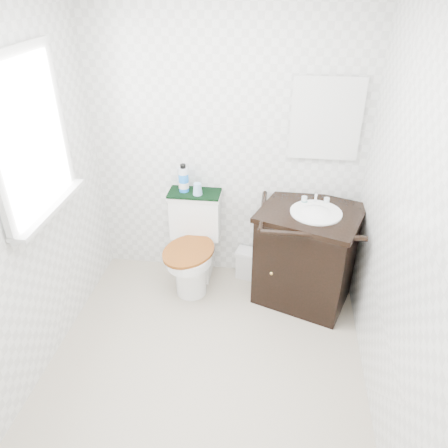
% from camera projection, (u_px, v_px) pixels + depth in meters
% --- Properties ---
extents(floor, '(2.40, 2.40, 0.00)m').
position_uv_depth(floor, '(204.00, 369.00, 3.05)').
color(floor, '#B1A48F').
rests_on(floor, ground).
extents(wall_back, '(2.40, 0.00, 2.40)m').
position_uv_depth(wall_back, '(226.00, 145.00, 3.45)').
color(wall_back, silver).
rests_on(wall_back, ground).
extents(wall_front, '(2.40, 0.00, 2.40)m').
position_uv_depth(wall_front, '(132.00, 408.00, 1.41)').
color(wall_front, silver).
rests_on(wall_front, ground).
extents(wall_left, '(0.00, 2.40, 2.40)m').
position_uv_depth(wall_left, '(15.00, 209.00, 2.56)').
color(wall_left, silver).
rests_on(wall_left, ground).
extents(wall_right, '(0.00, 2.40, 2.40)m').
position_uv_depth(wall_right, '(404.00, 235.00, 2.31)').
color(wall_right, silver).
rests_on(wall_right, ground).
extents(window, '(0.02, 0.70, 0.90)m').
position_uv_depth(window, '(28.00, 137.00, 2.59)').
color(window, white).
rests_on(window, wall_left).
extents(mirror, '(0.50, 0.02, 0.60)m').
position_uv_depth(mirror, '(326.00, 119.00, 3.22)').
color(mirror, silver).
rests_on(mirror, wall_back).
extents(toilet, '(0.50, 0.68, 0.81)m').
position_uv_depth(toilet, '(194.00, 248.00, 3.72)').
color(toilet, white).
rests_on(toilet, floor).
extents(vanity, '(0.91, 0.85, 0.92)m').
position_uv_depth(vanity, '(307.00, 253.00, 3.51)').
color(vanity, black).
rests_on(vanity, floor).
extents(trash_bin, '(0.22, 0.19, 0.28)m').
position_uv_depth(trash_bin, '(247.00, 263.00, 3.89)').
color(trash_bin, silver).
rests_on(trash_bin, floor).
extents(towel, '(0.43, 0.22, 0.02)m').
position_uv_depth(towel, '(194.00, 193.00, 3.59)').
color(towel, black).
rests_on(towel, toilet).
extents(mouthwash_bottle, '(0.08, 0.08, 0.24)m').
position_uv_depth(mouthwash_bottle, '(184.00, 179.00, 3.55)').
color(mouthwash_bottle, blue).
rests_on(mouthwash_bottle, towel).
extents(cup, '(0.08, 0.08, 0.10)m').
position_uv_depth(cup, '(198.00, 189.00, 3.52)').
color(cup, '#86B0DB').
rests_on(cup, towel).
extents(soap_bar, '(0.06, 0.04, 0.02)m').
position_uv_depth(soap_bar, '(304.00, 202.00, 3.42)').
color(soap_bar, '#176E63').
rests_on(soap_bar, vanity).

